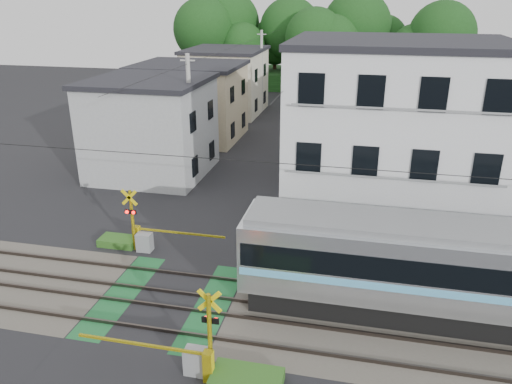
% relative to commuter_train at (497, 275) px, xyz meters
% --- Properties ---
extents(ground, '(120.00, 120.00, 0.00)m').
position_rel_commuter_train_xyz_m(ground, '(-12.08, -1.20, -2.00)').
color(ground, black).
extents(track_bed, '(120.00, 120.00, 0.14)m').
position_rel_commuter_train_xyz_m(track_bed, '(-12.08, -1.20, -1.97)').
color(track_bed, '#47423A').
rests_on(track_bed, ground).
extents(commuter_train, '(18.24, 2.88, 3.79)m').
position_rel_commuter_train_xyz_m(commuter_train, '(0.00, 0.00, 0.00)').
color(commuter_train, black).
rests_on(commuter_train, ground).
extents(crossing_signal_near, '(4.74, 0.65, 3.09)m').
position_rel_commuter_train_xyz_m(crossing_signal_near, '(-9.49, -4.85, -1.29)').
color(crossing_signal_near, yellow).
rests_on(crossing_signal_near, ground).
extents(crossing_signal_far, '(4.74, 0.65, 3.09)m').
position_rel_commuter_train_xyz_m(crossing_signal_far, '(-14.67, 2.45, -1.29)').
color(crossing_signal_far, yellow).
rests_on(crossing_signal_far, ground).
extents(apartment_block, '(10.20, 8.36, 9.30)m').
position_rel_commuter_train_xyz_m(apartment_block, '(-3.58, 8.29, 2.65)').
color(apartment_block, silver).
rests_on(apartment_block, ground).
extents(houses_row, '(22.07, 31.35, 6.80)m').
position_rel_commuter_train_xyz_m(houses_row, '(-11.83, 24.72, 1.24)').
color(houses_row, '#A3A6A8').
rests_on(houses_row, ground).
extents(tree_hill, '(40.00, 13.37, 11.87)m').
position_rel_commuter_train_xyz_m(tree_hill, '(-12.58, 47.07, 3.80)').
color(tree_hill, '#173F15').
rests_on(tree_hill, ground).
extents(catenary, '(60.00, 5.04, 7.00)m').
position_rel_commuter_train_xyz_m(catenary, '(-6.08, -1.17, 1.69)').
color(catenary, '#2D2D33').
rests_on(catenary, ground).
extents(utility_poles, '(7.90, 42.00, 8.00)m').
position_rel_commuter_train_xyz_m(utility_poles, '(-13.13, 21.81, 2.08)').
color(utility_poles, '#A5A5A0').
rests_on(utility_poles, ground).
extents(pedestrian, '(0.80, 0.67, 1.85)m').
position_rel_commuter_train_xyz_m(pedestrian, '(-10.66, 33.96, -1.08)').
color(pedestrian, '#2B262F').
rests_on(pedestrian, ground).
extents(weed_patches, '(10.25, 8.80, 0.40)m').
position_rel_commuter_train_xyz_m(weed_patches, '(-10.32, -1.29, -1.82)').
color(weed_patches, '#2D5E1E').
rests_on(weed_patches, ground).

